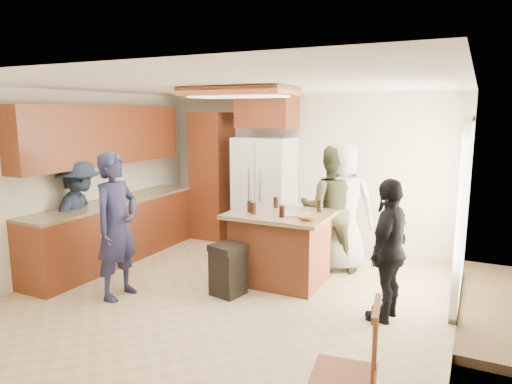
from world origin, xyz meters
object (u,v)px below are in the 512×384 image
at_px(person_front_left, 117,226).
at_px(person_behind_right, 342,206).
at_px(trash_bin, 228,269).
at_px(kitchen_island, 280,246).
at_px(person_counter, 80,217).
at_px(refrigerator, 265,192).
at_px(person_behind_left, 330,208).
at_px(spindle_chair, 347,378).
at_px(person_side_right, 389,250).

xyz_separation_m(person_front_left, person_behind_right, (2.12, 2.13, 0.04)).
relative_size(person_behind_right, trash_bin, 2.89).
bearing_deg(kitchen_island, person_counter, -160.85).
distance_m(refrigerator, trash_bin, 2.24).
bearing_deg(person_behind_left, person_front_left, 30.40).
height_order(person_front_left, refrigerator, refrigerator).
distance_m(person_front_left, person_behind_left, 2.86).
xyz_separation_m(person_counter, refrigerator, (1.70, 2.32, 0.11)).
bearing_deg(person_counter, spindle_chair, -128.22).
distance_m(person_counter, refrigerator, 2.87).
xyz_separation_m(person_behind_right, trash_bin, (-0.97, -1.51, -0.59)).
xyz_separation_m(person_behind_left, person_side_right, (1.03, -1.26, -0.11)).
distance_m(person_front_left, person_counter, 1.12).
bearing_deg(kitchen_island, trash_bin, -119.81).
height_order(person_side_right, person_counter, person_counter).
distance_m(person_side_right, person_counter, 4.06).
relative_size(refrigerator, trash_bin, 2.86).
height_order(person_counter, kitchen_island, person_counter).
bearing_deg(trash_bin, kitchen_island, 60.19).
height_order(person_front_left, person_counter, person_front_left).
distance_m(person_behind_left, trash_bin, 1.76).
bearing_deg(person_behind_left, spindle_chair, 93.19).
height_order(person_side_right, trash_bin, person_side_right).
height_order(person_side_right, refrigerator, refrigerator).
bearing_deg(kitchen_island, refrigerator, 122.00).
distance_m(person_behind_right, person_side_right, 1.60).
xyz_separation_m(person_behind_right, kitchen_island, (-0.58, -0.82, -0.44)).
bearing_deg(person_side_right, person_front_left, -66.63).
bearing_deg(trash_bin, person_behind_right, 57.11).
bearing_deg(person_front_left, person_counter, 68.56).
distance_m(kitchen_island, spindle_chair, 2.97).
distance_m(person_side_right, spindle_chair, 2.04).
height_order(person_behind_right, person_counter, person_behind_right).
relative_size(person_front_left, person_behind_right, 0.96).
relative_size(person_front_left, spindle_chair, 1.76).
height_order(person_behind_left, person_behind_right, person_behind_right).
bearing_deg(person_front_left, person_behind_right, -44.83).
distance_m(person_side_right, refrigerator, 3.04).
height_order(person_behind_left, person_side_right, person_behind_left).
xyz_separation_m(person_side_right, refrigerator, (-2.35, 1.93, 0.13)).
bearing_deg(person_side_right, trash_bin, -76.01).
bearing_deg(kitchen_island, person_behind_right, 54.68).
xyz_separation_m(refrigerator, trash_bin, (0.49, -2.11, -0.58)).
xyz_separation_m(kitchen_island, spindle_chair, (1.56, -2.52, -0.02)).
xyz_separation_m(trash_bin, spindle_chair, (1.96, -1.83, 0.13)).
distance_m(person_counter, trash_bin, 2.25).
xyz_separation_m(person_front_left, person_side_right, (3.01, 0.80, -0.11)).
xyz_separation_m(person_behind_left, refrigerator, (-1.32, 0.66, 0.02)).
bearing_deg(spindle_chair, person_behind_left, 108.98).
bearing_deg(person_counter, person_behind_left, -78.14).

